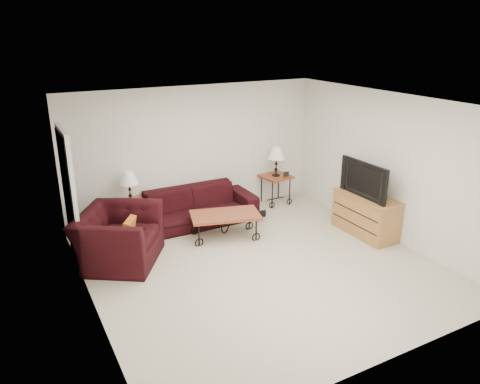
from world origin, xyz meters
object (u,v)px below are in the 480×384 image
sofa (195,207)px  side_table_right (275,189)px  lamp_left (130,187)px  backpack (258,211)px  side_table_left (132,217)px  armchair (119,237)px  coffee_table (225,226)px  lamp_right (276,161)px  tv_stand (365,215)px  television (368,179)px

sofa → side_table_right: bearing=5.4°
lamp_left → backpack: (2.26, -0.61, -0.66)m
side_table_left → armchair: 1.13m
side_table_right → lamp_left: 3.09m
side_table_left → backpack: 2.34m
side_table_left → coffee_table: 1.69m
side_table_right → armchair: armchair is taller
side_table_left → lamp_right: (3.04, 0.00, 0.63)m
lamp_left → backpack: lamp_left is taller
side_table_left → lamp_left: 0.57m
side_table_left → lamp_left: bearing=0.0°
lamp_right → tv_stand: lamp_right is taller
sofa → backpack: bearing=-20.9°
armchair → side_table_left: bearing=7.4°
armchair → television: television is taller
side_table_right → backpack: size_ratio=1.57×
lamp_left → lamp_right: (3.04, 0.00, 0.05)m
side_table_right → lamp_right: lamp_right is taller
side_table_right → lamp_right: 0.61m
lamp_left → lamp_right: bearing=0.0°
coffee_table → armchair: armchair is taller
lamp_left → backpack: 2.43m
coffee_table → side_table_right: bearing=30.8°
side_table_left → lamp_left: lamp_left is taller
coffee_table → backpack: coffee_table is taller
coffee_table → tv_stand: 2.49m
lamp_right → coffee_table: size_ratio=0.52×
lamp_right → lamp_left: bearing=180.0°
backpack → lamp_left: bearing=151.4°
side_table_left → television: (3.60, -2.04, 0.75)m
lamp_right → television: 2.12m
armchair → lamp_right: bearing=-40.9°
coffee_table → backpack: size_ratio=3.04×
coffee_table → tv_stand: tv_stand is taller
sofa → television: size_ratio=2.11×
side_table_left → armchair: size_ratio=0.45×
lamp_right → tv_stand: size_ratio=0.50×
armchair → television: 4.26m
side_table_left → tv_stand: tv_stand is taller
side_table_left → coffee_table: (1.37, -1.00, -0.06)m
side_table_left → tv_stand: (3.62, -2.04, 0.08)m
armchair → sofa: bearing=-30.0°
side_table_left → tv_stand: size_ratio=0.47×
lamp_left → tv_stand: (3.62, -2.04, -0.50)m
armchair → tv_stand: size_ratio=1.06×
sofa → side_table_left: bearing=171.1°
side_table_right → backpack: 0.99m
sofa → armchair: bearing=-153.1°
side_table_left → lamp_right: 3.10m
armchair → backpack: 2.78m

